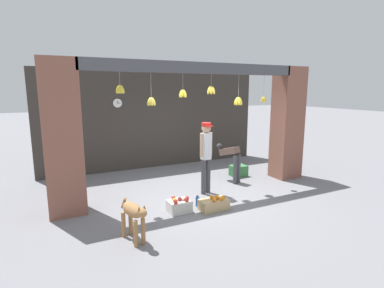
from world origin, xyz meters
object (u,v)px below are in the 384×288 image
(dog, at_px, (134,214))
(produce_box_green, at_px, (238,171))
(water_bottle, at_px, (197,201))
(wall_clock, at_px, (117,103))
(fruit_crate_apples, at_px, (179,206))
(shopkeeper, at_px, (206,152))
(fruit_crate_oranges, at_px, (214,204))
(worker_stooping, at_px, (231,158))

(dog, relative_size, produce_box_green, 1.83)
(water_bottle, bearing_deg, produce_box_green, 35.56)
(dog, bearing_deg, water_bottle, 104.87)
(wall_clock, bearing_deg, fruit_crate_apples, -84.10)
(shopkeeper, xyz_separation_m, wall_clock, (-1.38, 2.87, 1.04))
(produce_box_green, distance_m, water_bottle, 2.57)
(fruit_crate_oranges, relative_size, water_bottle, 2.49)
(shopkeeper, bearing_deg, water_bottle, 40.06)
(fruit_crate_oranges, bearing_deg, shopkeeper, 71.16)
(water_bottle, bearing_deg, dog, -151.99)
(worker_stooping, bearing_deg, fruit_crate_oranges, -151.60)
(fruit_crate_apples, relative_size, water_bottle, 1.85)
(dog, height_order, water_bottle, dog)
(water_bottle, bearing_deg, worker_stooping, 35.81)
(wall_clock, bearing_deg, fruit_crate_oranges, -74.53)
(water_bottle, bearing_deg, wall_clock, 103.36)
(fruit_crate_apples, height_order, water_bottle, fruit_crate_apples)
(shopkeeper, relative_size, fruit_crate_apples, 3.86)
(dog, height_order, fruit_crate_oranges, dog)
(produce_box_green, bearing_deg, wall_clock, 145.46)
(dog, distance_m, worker_stooping, 3.77)
(water_bottle, bearing_deg, fruit_crate_oranges, -54.61)
(produce_box_green, height_order, water_bottle, produce_box_green)
(fruit_crate_apples, relative_size, wall_clock, 1.59)
(water_bottle, bearing_deg, fruit_crate_apples, -168.99)
(worker_stooping, bearing_deg, wall_clock, 117.28)
(dog, xyz_separation_m, water_bottle, (1.60, 0.85, -0.36))
(fruit_crate_oranges, xyz_separation_m, fruit_crate_apples, (-0.69, 0.23, 0.01))
(shopkeeper, distance_m, wall_clock, 3.35)
(produce_box_green, relative_size, water_bottle, 1.83)
(worker_stooping, xyz_separation_m, fruit_crate_apples, (-2.05, -1.24, -0.52))
(shopkeeper, distance_m, produce_box_green, 1.96)
(produce_box_green, bearing_deg, fruit_crate_oranges, -135.83)
(water_bottle, xyz_separation_m, wall_clock, (-0.83, 3.50, 1.94))
(fruit_crate_apples, bearing_deg, fruit_crate_oranges, -18.32)
(water_bottle, distance_m, wall_clock, 4.09)
(worker_stooping, height_order, fruit_crate_oranges, worker_stooping)
(dog, bearing_deg, shopkeeper, 111.48)
(shopkeeper, relative_size, wall_clock, 6.14)
(produce_box_green, height_order, wall_clock, wall_clock)
(shopkeeper, distance_m, fruit_crate_apples, 1.52)
(shopkeeper, bearing_deg, produce_box_green, -159.79)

